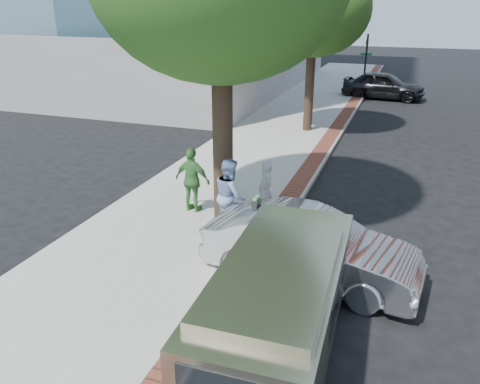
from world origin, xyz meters
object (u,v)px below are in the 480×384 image
at_px(person_officer, 230,195).
at_px(van, 281,295).
at_px(sedan_silver, 311,248).
at_px(person_green, 193,180).
at_px(parking_meter, 256,213).
at_px(person_gray, 265,191).
at_px(bg_car, 383,85).

distance_m(person_officer, van, 4.26).
height_order(person_officer, sedan_silver, person_officer).
bearing_deg(person_officer, person_green, 30.54).
relative_size(parking_meter, person_green, 0.81).
bearing_deg(person_gray, sedan_silver, -0.92).
bearing_deg(van, person_gray, 108.20).
bearing_deg(person_gray, bg_car, 137.54).
relative_size(person_officer, van, 0.38).
distance_m(parking_meter, bg_car, 21.43).
bearing_deg(bg_car, parking_meter, -178.86).
height_order(parking_meter, sedan_silver, parking_meter).
relative_size(person_gray, sedan_silver, 0.36).
relative_size(person_gray, person_officer, 0.86).
height_order(person_gray, person_officer, person_officer).
relative_size(parking_meter, van, 0.30).
height_order(person_gray, van, van).
distance_m(person_gray, person_green, 2.05).
xyz_separation_m(parking_meter, van, (1.27, -2.55, -0.22)).
distance_m(person_gray, sedan_silver, 2.86).
distance_m(sedan_silver, bg_car, 21.73).
distance_m(person_green, van, 5.69).
bearing_deg(bg_car, person_green, 173.90).
height_order(person_gray, sedan_silver, person_gray).
distance_m(bg_car, van, 23.94).
relative_size(parking_meter, bg_car, 0.30).
bearing_deg(van, sedan_silver, 86.66).
xyz_separation_m(person_green, sedan_silver, (3.74, -2.13, -0.30)).
bearing_deg(person_officer, parking_meter, -166.64).
bearing_deg(person_green, person_officer, 157.78).
relative_size(parking_meter, person_officer, 0.78).
bearing_deg(person_green, van, 136.42).
distance_m(person_green, sedan_silver, 4.31).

